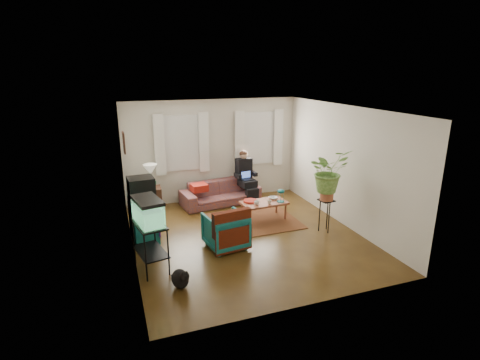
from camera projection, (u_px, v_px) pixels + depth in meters
name	position (u px, v px, depth m)	size (l,w,h in m)	color
floor	(246.00, 236.00, 7.73)	(4.50, 5.00, 0.01)	#4F2B14
ceiling	(247.00, 109.00, 6.99)	(4.50, 5.00, 0.01)	white
wall_back	(213.00, 151.00, 9.61)	(4.50, 0.01, 2.60)	silver
wall_front	(311.00, 223.00, 5.10)	(4.50, 0.01, 2.60)	silver
wall_left	(128.00, 187.00, 6.64)	(0.01, 5.00, 2.60)	silver
wall_right	(344.00, 166.00, 8.08)	(0.01, 5.00, 2.60)	silver
window_left	(182.00, 143.00, 9.27)	(1.08, 0.04, 1.38)	white
window_right	(258.00, 138.00, 9.93)	(1.08, 0.04, 1.38)	white
curtains_left	(182.00, 144.00, 9.20)	(1.36, 0.06, 1.50)	white
curtains_right	(259.00, 139.00, 9.85)	(1.36, 0.06, 1.50)	white
picture_frame	(124.00, 143.00, 7.23)	(0.04, 0.32, 0.40)	#3D2616
area_rug	(252.00, 221.00, 8.48)	(2.00, 1.60, 0.01)	brown
sofa	(220.00, 189.00, 9.49)	(1.99, 0.78, 0.78)	brown
seated_person	(245.00, 178.00, 9.74)	(0.50, 0.61, 1.18)	black
side_table	(152.00, 200.00, 8.93)	(0.43, 0.43, 0.63)	#3E2D17
table_lamp	(151.00, 177.00, 8.77)	(0.32, 0.32, 0.57)	white
dresser	(143.00, 219.00, 7.54)	(0.46, 0.91, 0.82)	#11676A
crt_tv	(141.00, 188.00, 7.45)	(0.50, 0.46, 0.44)	black
aquarium_stand	(151.00, 247.00, 6.34)	(0.43, 0.76, 0.85)	black
aquarium	(148.00, 211.00, 6.15)	(0.38, 0.69, 0.45)	#7FD899
black_cat	(180.00, 277.00, 5.88)	(0.27, 0.41, 0.35)	black
armchair	(226.00, 229.00, 7.17)	(0.73, 0.68, 0.75)	#12526D
serape_throw	(232.00, 227.00, 6.88)	(0.75, 0.17, 0.62)	#9E0A0A
coffee_table	(264.00, 211.00, 8.54)	(1.02, 0.56, 0.42)	brown
cup_a	(257.00, 203.00, 8.30)	(0.11, 0.11, 0.09)	white
cup_b	(269.00, 202.00, 8.34)	(0.09, 0.09, 0.09)	beige
bowl	(273.00, 198.00, 8.66)	(0.20, 0.20, 0.05)	white
snack_tray	(250.00, 201.00, 8.49)	(0.32, 0.32, 0.04)	#B21414
birdcage	(281.00, 196.00, 8.45)	(0.17, 0.17, 0.30)	#115B6B
plant_stand	(325.00, 216.00, 7.87)	(0.30, 0.30, 0.71)	black
potted_plant	(328.00, 177.00, 7.63)	(0.81, 0.70, 0.90)	#599947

